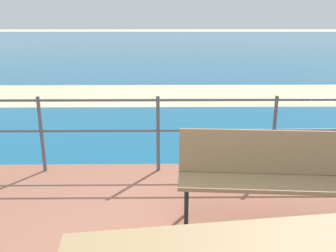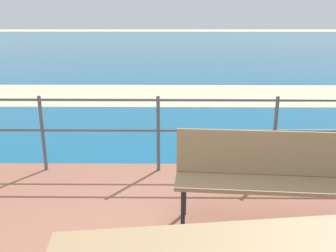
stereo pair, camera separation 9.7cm
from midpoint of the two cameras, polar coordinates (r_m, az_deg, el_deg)
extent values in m
cube|color=#145B84|center=(41.88, -0.92, 13.76)|extent=(90.00, 90.00, 0.01)
cube|color=beige|center=(9.75, -1.43, 5.14)|extent=(54.00, 3.10, 0.01)
cube|color=#8C704C|center=(2.42, 5.08, -18.93)|extent=(1.73, 0.47, 0.04)
cube|color=#8C704C|center=(3.38, 16.35, -8.85)|extent=(1.81, 0.54, 0.04)
cube|color=#8C704C|center=(3.45, 16.04, -4.10)|extent=(1.79, 0.20, 0.43)
cylinder|color=#1E2328|center=(3.26, 2.12, -13.46)|extent=(0.04, 0.04, 0.44)
cylinder|color=#1E2328|center=(3.53, 2.27, -11.04)|extent=(0.04, 0.04, 0.44)
cylinder|color=#4C5156|center=(4.72, -20.45, -1.34)|extent=(0.04, 0.04, 0.98)
cylinder|color=#4C5156|center=(4.45, -2.24, -1.35)|extent=(0.04, 0.04, 0.98)
cylinder|color=#4C5156|center=(4.65, 16.27, -1.23)|extent=(0.04, 0.04, 0.98)
cylinder|color=#4C5156|center=(4.33, -2.31, 4.24)|extent=(5.90, 0.03, 0.03)
cylinder|color=#4C5156|center=(4.43, -2.25, -0.75)|extent=(5.90, 0.03, 0.03)
camera|label=1|loc=(0.05, -90.64, -0.19)|focal=37.43mm
camera|label=2|loc=(0.05, 89.36, 0.19)|focal=37.43mm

